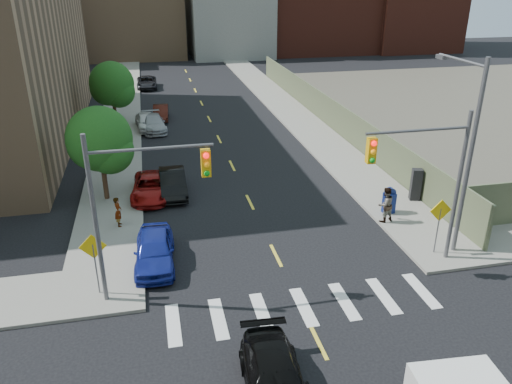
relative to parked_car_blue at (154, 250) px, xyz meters
name	(u,v)px	position (x,y,z in m)	size (l,w,h in m)	color
ground	(338,382)	(5.50, -8.44, -0.73)	(160.00, 160.00, 0.00)	black
sidewalk_nw	(123,98)	(-2.25, 33.06, -0.66)	(3.50, 73.00, 0.15)	gray
sidewalk_ne	(268,91)	(13.25, 33.06, -0.66)	(3.50, 73.00, 0.15)	gray
fence_north	(327,111)	(15.10, 19.56, 0.52)	(0.12, 44.00, 2.50)	#5D6748
gravel_lot	(499,107)	(33.50, 21.56, -0.70)	(36.00, 42.00, 0.06)	#595447
bg_bldg_west	(22,18)	(-16.50, 61.56, 5.27)	(14.00, 18.00, 12.00)	#592319
bg_bldg_midwest	(134,4)	(-0.50, 63.56, 6.77)	(14.00, 16.00, 15.00)	#8C6B4C
bg_bldg_center	(227,21)	(13.50, 61.56, 4.27)	(12.00, 16.00, 10.00)	gray
signal_nw	(135,196)	(-0.48, -2.44, 3.79)	(4.59, 0.30, 7.00)	#59595E
signal_ne	(429,170)	(11.48, -2.44, 3.79)	(4.59, 0.30, 7.00)	#59595E
streetlight_ne	(466,144)	(13.70, -1.54, 4.49)	(0.25, 3.70, 9.00)	#59595E
warn_sign_nw	(94,253)	(-2.30, -1.94, 1.26)	(1.06, 0.06, 2.83)	#59595E
warn_sign_ne	(440,217)	(12.70, -1.94, 1.26)	(1.06, 0.06, 2.83)	#59595E
warn_sign_midwest	(110,146)	(-2.30, 11.56, 1.26)	(1.06, 0.06, 2.83)	#59595E
tree_west_near	(100,143)	(-2.50, 7.60, 2.75)	(3.66, 3.64, 5.52)	#332114
tree_west_far	(112,86)	(-2.50, 22.60, 2.75)	(3.66, 3.64, 5.52)	#332114
parked_car_blue	(154,250)	(0.00, 0.00, 0.00)	(1.73, 4.30, 1.47)	navy
parked_car_black	(173,183)	(1.30, 7.71, -0.03)	(1.49, 4.26, 1.41)	black
parked_car_red	(151,187)	(0.00, 7.51, -0.11)	(2.08, 4.50, 1.25)	maroon
parked_car_silver	(154,123)	(0.57, 20.97, -0.09)	(1.80, 4.43, 1.29)	#9A9CA1
parked_car_white	(146,121)	(0.00, 21.46, -0.04)	(1.65, 4.09, 1.39)	silver
parked_car_maroon	(161,112)	(1.30, 24.40, -0.12)	(1.31, 3.75, 1.23)	#3C130C
parked_car_grey	(147,82)	(0.31, 37.88, -0.08)	(2.16, 4.68, 1.30)	black
black_sedan	(275,382)	(3.34, -8.64, -0.07)	(1.85, 4.56, 1.32)	black
mailbox	(389,201)	(12.48, 2.36, 0.12)	(0.63, 0.49, 1.46)	navy
payphone	(416,184)	(14.70, 3.61, 0.34)	(0.55, 0.45, 1.85)	black
pedestrian_west	(118,212)	(-1.68, 3.91, 0.20)	(0.57, 0.38, 1.57)	gray
pedestrian_east	(385,205)	(11.80, 1.47, 0.36)	(0.92, 0.72, 1.90)	gray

